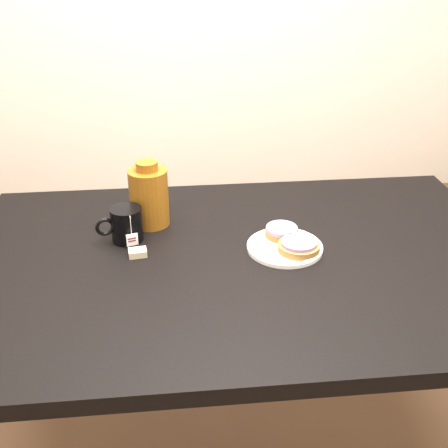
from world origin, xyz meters
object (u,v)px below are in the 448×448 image
object	(u,v)px
plate	(285,246)
bagel_package	(149,196)
bagel_back	(282,232)
mug	(126,224)
teabag_pouch	(138,253)
bagel_front	(299,246)
table	(243,284)

from	to	relation	value
plate	bagel_package	bearing A→B (deg)	152.72
bagel_back	mug	world-z (taller)	mug
mug	teabag_pouch	distance (m)	0.10
plate	bagel_back	distance (m)	0.05
bagel_back	bagel_front	bearing A→B (deg)	-69.57
bagel_front	teabag_pouch	size ratio (longest dim) A/B	3.30
table	bagel_front	world-z (taller)	bagel_front
table	bagel_package	size ratio (longest dim) A/B	7.61
table	teabag_pouch	world-z (taller)	teabag_pouch
bagel_back	bagel_package	world-z (taller)	bagel_package
plate	bagel_package	xyz separation A→B (m)	(-0.34, 0.18, 0.08)
teabag_pouch	bagel_package	bearing A→B (deg)	80.14
table	bagel_package	xyz separation A→B (m)	(-0.23, 0.20, 0.17)
table	mug	xyz separation A→B (m)	(-0.29, 0.12, 0.13)
mug	bagel_back	bearing A→B (deg)	-22.83
plate	mug	xyz separation A→B (m)	(-0.41, 0.09, 0.04)
plate	bagel_package	distance (m)	0.40
table	bagel_package	world-z (taller)	bagel_package
bagel_front	mug	xyz separation A→B (m)	(-0.43, 0.12, 0.02)
plate	teabag_pouch	xyz separation A→B (m)	(-0.37, 0.00, 0.00)
table	bagel_back	world-z (taller)	bagel_back
plate	bagel_front	xyz separation A→B (m)	(0.03, -0.03, 0.02)
bagel_back	bagel_front	distance (m)	0.08
table	plate	size ratio (longest dim) A/B	7.20
plate	bagel_back	world-z (taller)	bagel_back
plate	teabag_pouch	size ratio (longest dim) A/B	4.32
bagel_back	mug	size ratio (longest dim) A/B	0.68
bagel_back	mug	distance (m)	0.41
plate	table	bearing A→B (deg)	-166.66
bagel_back	bagel_front	xyz separation A→B (m)	(0.03, -0.08, -0.00)
table	mug	size ratio (longest dim) A/B	10.57
bagel_front	teabag_pouch	distance (m)	0.41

